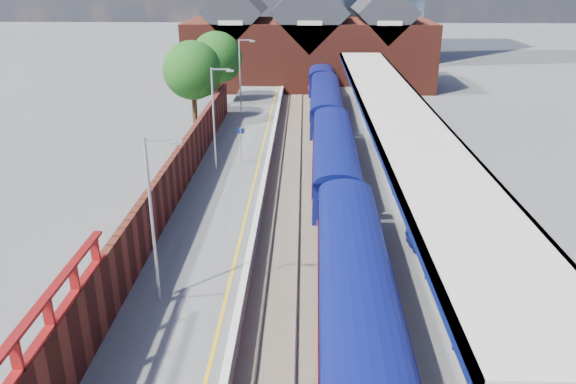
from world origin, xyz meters
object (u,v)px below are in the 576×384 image
lamp_post_b (155,211)px  parked_car_blue (449,238)px  lamp_post_d (241,72)px  platform_sign (241,139)px  lamp_post_c (216,114)px  parked_car_silver (481,234)px  parked_car_dark (476,270)px  train (329,125)px  parked_car_red (536,304)px

lamp_post_b → parked_car_blue: (12.94, 4.93, -3.43)m
lamp_post_b → lamp_post_d: bearing=90.0°
platform_sign → lamp_post_c: bearing=-124.3°
platform_sign → lamp_post_b: bearing=-94.3°
platform_sign → parked_car_silver: platform_sign is taller
platform_sign → lamp_post_d: bearing=95.6°
parked_car_silver → parked_car_dark: parked_car_silver is taller
train → lamp_post_b: (-7.86, -24.29, 2.87)m
parked_car_blue → lamp_post_c: bearing=42.6°
train → lamp_post_b: 25.69m
parked_car_red → parked_car_silver: 6.37m
lamp_post_b → parked_car_dark: size_ratio=1.64×
lamp_post_b → parked_car_dark: bearing=7.4°
lamp_post_b → parked_car_red: bearing=-4.3°
train → parked_car_dark: (5.53, -22.56, -0.50)m
train → platform_sign: bearing=-135.9°
parked_car_silver → parked_car_dark: bearing=171.5°
platform_sign → parked_car_red: (13.50, -19.13, -0.94)m
parked_car_red → lamp_post_b: bearing=109.6°
lamp_post_c → parked_car_red: 22.91m
platform_sign → parked_car_dark: size_ratio=0.59×
lamp_post_c → platform_sign: bearing=55.7°
parked_car_dark → lamp_post_b: bearing=78.1°
parked_car_dark → parked_car_silver: bearing=-38.2°
train → lamp_post_d: 11.37m
lamp_post_c → parked_car_blue: 17.37m
lamp_post_b → platform_sign: lamp_post_b is taller
lamp_post_d → parked_car_silver: bearing=-61.4°
parked_car_red → parked_car_blue: 6.36m
platform_sign → parked_car_red: 23.43m
lamp_post_c → parked_car_blue: bearing=-40.5°
lamp_post_c → parked_car_dark: bearing=-46.8°
parked_car_silver → parked_car_dark: (-1.20, -3.51, -0.04)m
lamp_post_c → parked_car_blue: (12.94, -11.07, -3.43)m
lamp_post_b → parked_car_silver: bearing=19.8°
lamp_post_c → parked_car_blue: lamp_post_c is taller
lamp_post_d → parked_car_dark: lamp_post_d is taller
lamp_post_b → lamp_post_c: bearing=90.0°
train → parked_car_silver: size_ratio=16.37×
parked_car_dark → platform_sign: bearing=17.2°
lamp_post_d → platform_sign: 14.25m
parked_car_silver → lamp_post_b: bearing=120.2°
lamp_post_c → platform_sign: 3.34m
lamp_post_b → lamp_post_d: same height
parked_car_blue → parked_car_red: bearing=-169.3°
platform_sign → parked_car_silver: 18.40m
parked_car_red → platform_sign: bearing=59.1°
lamp_post_b → parked_car_silver: lamp_post_b is taller
lamp_post_d → parked_car_silver: (14.58, -26.76, -3.33)m
lamp_post_d → parked_car_dark: 33.27m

